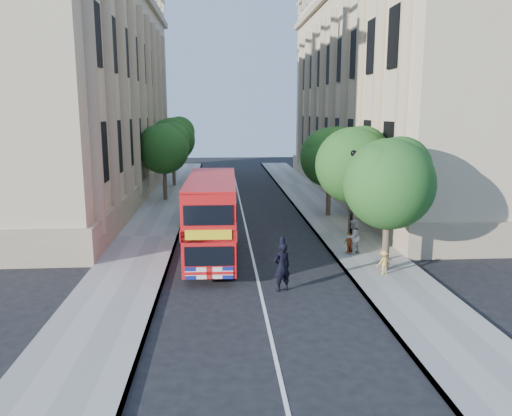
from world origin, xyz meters
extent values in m
plane|color=black|center=(0.00, 0.00, 0.00)|extent=(120.00, 120.00, 0.00)
cube|color=gray|center=(5.75, 10.00, 0.06)|extent=(3.50, 80.00, 0.12)
cube|color=gray|center=(-5.75, 10.00, 0.06)|extent=(3.50, 80.00, 0.12)
cube|color=tan|center=(13.80, 24.00, 9.00)|extent=(12.00, 38.00, 18.00)
cube|color=tan|center=(-13.80, 24.00, 9.00)|extent=(12.00, 38.00, 18.00)
cylinder|color=#473828|center=(5.80, 3.00, 1.43)|extent=(0.32, 0.32, 2.86)
sphere|color=#26531B|center=(5.80, 3.00, 4.03)|extent=(4.00, 4.00, 4.00)
sphere|color=#26531B|center=(6.40, 3.40, 4.68)|extent=(2.80, 2.80, 2.80)
sphere|color=#26531B|center=(5.30, 2.70, 4.55)|extent=(2.60, 2.60, 2.60)
cylinder|color=#473828|center=(5.80, 9.00, 1.50)|extent=(0.32, 0.32, 2.99)
sphere|color=#26531B|center=(5.80, 9.00, 4.22)|extent=(4.20, 4.20, 4.20)
sphere|color=#26531B|center=(6.40, 9.40, 4.90)|extent=(2.94, 2.94, 2.94)
sphere|color=#26531B|center=(5.30, 8.70, 4.76)|extent=(2.73, 2.73, 2.73)
cylinder|color=#473828|center=(5.80, 15.00, 1.45)|extent=(0.32, 0.32, 2.90)
sphere|color=#26531B|center=(5.80, 15.00, 4.09)|extent=(4.00, 4.00, 4.00)
sphere|color=#26531B|center=(6.40, 15.40, 4.75)|extent=(2.80, 2.80, 2.80)
sphere|color=#26531B|center=(5.30, 14.70, 4.62)|extent=(2.60, 2.60, 2.60)
cylinder|color=#473828|center=(-6.00, 22.00, 1.50)|extent=(0.32, 0.32, 2.99)
sphere|color=#26531B|center=(-6.00, 22.00, 4.22)|extent=(4.00, 4.00, 4.00)
sphere|color=#26531B|center=(-5.40, 22.40, 4.90)|extent=(2.80, 2.80, 2.80)
sphere|color=#26531B|center=(-6.50, 21.70, 4.76)|extent=(2.60, 2.60, 2.60)
cylinder|color=#473828|center=(-6.00, 30.00, 1.58)|extent=(0.32, 0.32, 3.17)
sphere|color=#26531B|center=(-6.00, 30.00, 4.46)|extent=(4.20, 4.20, 4.20)
sphere|color=#26531B|center=(-5.40, 30.40, 5.18)|extent=(2.94, 2.94, 2.94)
sphere|color=#26531B|center=(-6.50, 29.70, 5.04)|extent=(2.73, 2.73, 2.73)
cylinder|color=black|center=(5.00, 6.00, 0.37)|extent=(0.30, 0.30, 0.50)
cylinder|color=black|center=(5.00, 6.00, 2.62)|extent=(0.14, 0.14, 5.00)
sphere|color=black|center=(5.00, 6.00, 5.12)|extent=(0.32, 0.32, 0.32)
cube|color=red|center=(-1.99, 5.68, 2.17)|extent=(2.39, 8.54, 3.53)
cube|color=black|center=(-1.99, 5.68, 1.39)|extent=(2.44, 8.00, 0.81)
cube|color=black|center=(-1.99, 5.68, 3.09)|extent=(2.44, 8.00, 0.81)
cube|color=yellow|center=(-2.06, 1.43, 2.28)|extent=(1.88, 0.11, 0.40)
cylinder|color=black|center=(-3.05, 2.70, 0.45)|extent=(0.27, 0.90, 0.89)
cylinder|color=black|center=(-1.03, 2.66, 0.45)|extent=(0.27, 0.90, 0.89)
cylinder|color=black|center=(-2.95, 8.51, 0.45)|extent=(0.27, 0.90, 0.89)
cylinder|color=black|center=(-0.92, 8.48, 0.45)|extent=(0.27, 0.90, 0.89)
cube|color=black|center=(-2.40, 12.76, 1.30)|extent=(1.94, 1.75, 2.02)
cube|color=black|center=(-2.39, 11.95, 1.54)|extent=(1.73, 0.11, 0.67)
cube|color=black|center=(-2.42, 14.88, 1.49)|extent=(1.95, 3.09, 2.40)
cube|color=black|center=(-2.41, 14.30, 0.34)|extent=(1.77, 4.63, 0.24)
cylinder|color=black|center=(-3.26, 12.66, 0.38)|extent=(0.22, 0.77, 0.77)
cylinder|color=black|center=(-1.53, 12.68, 0.38)|extent=(0.22, 0.77, 0.77)
cylinder|color=black|center=(-3.29, 15.83, 0.38)|extent=(0.22, 0.77, 0.77)
cylinder|color=black|center=(-1.56, 15.85, 0.38)|extent=(0.22, 0.77, 0.77)
imported|color=black|center=(0.88, 1.00, 1.00)|extent=(0.85, 0.71, 2.00)
imported|color=beige|center=(5.01, 5.65, 0.99)|extent=(1.06, 1.00, 1.73)
imported|color=#CD5C24|center=(4.87, 5.71, 0.65)|extent=(0.66, 0.41, 1.05)
imported|color=gold|center=(5.55, 2.41, 0.66)|extent=(0.77, 0.57, 1.07)
camera|label=1|loc=(-1.55, -18.09, 7.18)|focal=35.00mm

